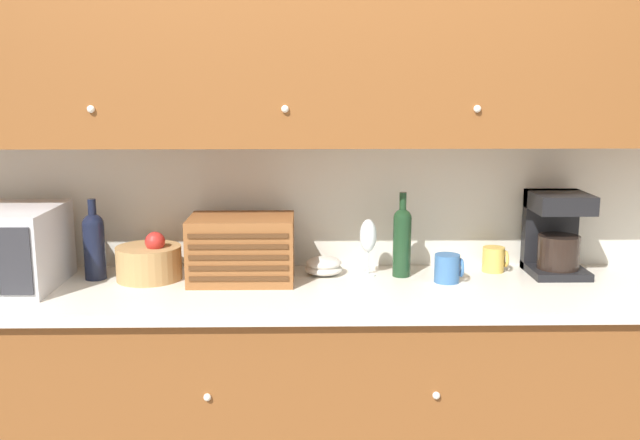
{
  "coord_description": "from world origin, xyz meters",
  "views": [
    {
      "loc": [
        -0.05,
        -2.87,
        1.7
      ],
      "look_at": [
        0.0,
        -0.22,
        1.19
      ],
      "focal_mm": 40.0,
      "sensor_mm": 36.0,
      "label": 1
    }
  ],
  "objects_px": {
    "second_wine_bottle": "(402,239)",
    "coffee_maker": "(556,233)",
    "wine_bottle": "(94,243)",
    "wine_glass": "(368,238)",
    "bread_box": "(242,249)",
    "mug_blue_second": "(494,259)",
    "bowl_stack_on_counter": "(324,266)",
    "mug": "(448,268)",
    "fruit_basket": "(149,262)"
  },
  "relations": [
    {
      "from": "wine_bottle",
      "to": "bread_box",
      "type": "bearing_deg",
      "value": -3.37
    },
    {
      "from": "bowl_stack_on_counter",
      "to": "mug",
      "type": "relative_size",
      "value": 1.38
    },
    {
      "from": "wine_glass",
      "to": "second_wine_bottle",
      "type": "xyz_separation_m",
      "value": [
        0.13,
        -0.01,
        -0.0
      ]
    },
    {
      "from": "wine_bottle",
      "to": "wine_glass",
      "type": "height_order",
      "value": "wine_bottle"
    },
    {
      "from": "second_wine_bottle",
      "to": "mug",
      "type": "xyz_separation_m",
      "value": [
        0.16,
        -0.09,
        -0.09
      ]
    },
    {
      "from": "wine_bottle",
      "to": "coffee_maker",
      "type": "bearing_deg",
      "value": 1.71
    },
    {
      "from": "bread_box",
      "to": "wine_glass",
      "type": "distance_m",
      "value": 0.49
    },
    {
      "from": "fruit_basket",
      "to": "mug",
      "type": "distance_m",
      "value": 1.14
    },
    {
      "from": "fruit_basket",
      "to": "mug_blue_second",
      "type": "distance_m",
      "value": 1.36
    },
    {
      "from": "fruit_basket",
      "to": "bowl_stack_on_counter",
      "type": "height_order",
      "value": "fruit_basket"
    },
    {
      "from": "wine_bottle",
      "to": "bowl_stack_on_counter",
      "type": "relative_size",
      "value": 2.11
    },
    {
      "from": "coffee_maker",
      "to": "wine_glass",
      "type": "bearing_deg",
      "value": -177.98
    },
    {
      "from": "wine_glass",
      "to": "mug_blue_second",
      "type": "bearing_deg",
      "value": 5.83
    },
    {
      "from": "second_wine_bottle",
      "to": "mug_blue_second",
      "type": "bearing_deg",
      "value": 8.9
    },
    {
      "from": "wine_glass",
      "to": "second_wine_bottle",
      "type": "bearing_deg",
      "value": -3.14
    },
    {
      "from": "bread_box",
      "to": "wine_glass",
      "type": "xyz_separation_m",
      "value": [
        0.49,
        0.06,
        0.03
      ]
    },
    {
      "from": "bread_box",
      "to": "bowl_stack_on_counter",
      "type": "distance_m",
      "value": 0.34
    },
    {
      "from": "second_wine_bottle",
      "to": "coffee_maker",
      "type": "relative_size",
      "value": 1.02
    },
    {
      "from": "mug",
      "to": "mug_blue_second",
      "type": "relative_size",
      "value": 1.08
    },
    {
      "from": "bowl_stack_on_counter",
      "to": "second_wine_bottle",
      "type": "height_order",
      "value": "second_wine_bottle"
    },
    {
      "from": "fruit_basket",
      "to": "second_wine_bottle",
      "type": "distance_m",
      "value": 0.98
    },
    {
      "from": "bowl_stack_on_counter",
      "to": "coffee_maker",
      "type": "height_order",
      "value": "coffee_maker"
    },
    {
      "from": "wine_bottle",
      "to": "bowl_stack_on_counter",
      "type": "height_order",
      "value": "wine_bottle"
    },
    {
      "from": "second_wine_bottle",
      "to": "mug_blue_second",
      "type": "distance_m",
      "value": 0.4
    },
    {
      "from": "bowl_stack_on_counter",
      "to": "bread_box",
      "type": "bearing_deg",
      "value": -165.84
    },
    {
      "from": "bread_box",
      "to": "fruit_basket",
      "type": "bearing_deg",
      "value": 176.23
    },
    {
      "from": "fruit_basket",
      "to": "wine_glass",
      "type": "xyz_separation_m",
      "value": [
        0.84,
        0.04,
        0.08
      ]
    },
    {
      "from": "wine_glass",
      "to": "mug_blue_second",
      "type": "height_order",
      "value": "wine_glass"
    },
    {
      "from": "wine_glass",
      "to": "mug",
      "type": "bearing_deg",
      "value": -18.12
    },
    {
      "from": "bowl_stack_on_counter",
      "to": "mug_blue_second",
      "type": "bearing_deg",
      "value": 2.83
    },
    {
      "from": "bread_box",
      "to": "mug_blue_second",
      "type": "distance_m",
      "value": 1.01
    },
    {
      "from": "second_wine_bottle",
      "to": "coffee_maker",
      "type": "bearing_deg",
      "value": 3.13
    },
    {
      "from": "bread_box",
      "to": "mug",
      "type": "xyz_separation_m",
      "value": [
        0.78,
        -0.04,
        -0.07
      ]
    },
    {
      "from": "bread_box",
      "to": "bowl_stack_on_counter",
      "type": "height_order",
      "value": "bread_box"
    },
    {
      "from": "wine_bottle",
      "to": "mug_blue_second",
      "type": "height_order",
      "value": "wine_bottle"
    },
    {
      "from": "bowl_stack_on_counter",
      "to": "wine_glass",
      "type": "relative_size",
      "value": 0.66
    },
    {
      "from": "wine_bottle",
      "to": "wine_glass",
      "type": "relative_size",
      "value": 1.39
    },
    {
      "from": "bowl_stack_on_counter",
      "to": "wine_glass",
      "type": "bearing_deg",
      "value": -6.12
    },
    {
      "from": "mug_blue_second",
      "to": "coffee_maker",
      "type": "bearing_deg",
      "value": -6.38
    },
    {
      "from": "fruit_basket",
      "to": "coffee_maker",
      "type": "bearing_deg",
      "value": 2.29
    },
    {
      "from": "bread_box",
      "to": "wine_glass",
      "type": "bearing_deg",
      "value": 7.15
    },
    {
      "from": "wine_bottle",
      "to": "bowl_stack_on_counter",
      "type": "xyz_separation_m",
      "value": [
        0.88,
        0.05,
        -0.11
      ]
    },
    {
      "from": "mug_blue_second",
      "to": "mug",
      "type": "bearing_deg",
      "value": -145.32
    },
    {
      "from": "wine_bottle",
      "to": "mug_blue_second",
      "type": "distance_m",
      "value": 1.57
    },
    {
      "from": "bread_box",
      "to": "coffee_maker",
      "type": "distance_m",
      "value": 1.23
    },
    {
      "from": "mug_blue_second",
      "to": "coffee_maker",
      "type": "height_order",
      "value": "coffee_maker"
    },
    {
      "from": "wine_bottle",
      "to": "mug",
      "type": "height_order",
      "value": "wine_bottle"
    },
    {
      "from": "coffee_maker",
      "to": "bowl_stack_on_counter",
      "type": "bearing_deg",
      "value": -179.51
    },
    {
      "from": "second_wine_bottle",
      "to": "mug",
      "type": "relative_size",
      "value": 3.07
    },
    {
      "from": "mug",
      "to": "coffee_maker",
      "type": "bearing_deg",
      "value": 15.36
    }
  ]
}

